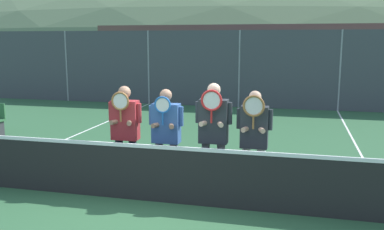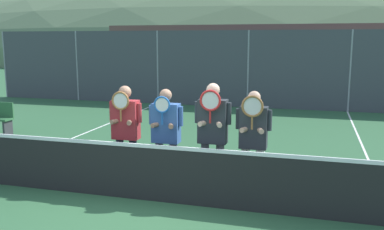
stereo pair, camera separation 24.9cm
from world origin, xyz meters
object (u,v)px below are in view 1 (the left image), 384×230
at_px(player_center_right, 213,130).
at_px(car_left_of_center, 236,76).
at_px(car_far_left, 113,75).
at_px(car_center, 372,79).
at_px(player_rightmost, 254,136).
at_px(player_leftmost, 125,128).
at_px(player_center_left, 166,132).

xyz_separation_m(player_center_right, car_left_of_center, (-1.30, 11.61, -0.13)).
distance_m(car_far_left, car_center, 10.79).
xyz_separation_m(player_center_right, player_rightmost, (0.63, 0.05, -0.07)).
bearing_deg(car_far_left, car_left_of_center, 4.60).
bearing_deg(car_far_left, player_leftmost, -64.91).
relative_size(player_leftmost, player_rightmost, 1.01).
distance_m(player_center_right, car_left_of_center, 11.68).
relative_size(car_far_left, car_left_of_center, 0.98).
bearing_deg(car_far_left, player_rightmost, -56.57).
bearing_deg(car_center, player_center_right, -109.61).
height_order(car_far_left, car_center, car_center).
xyz_separation_m(player_rightmost, car_center, (3.45, 11.40, -0.05)).
bearing_deg(car_center, car_far_left, -178.55).
bearing_deg(player_center_left, car_center, 66.80).
bearing_deg(car_left_of_center, car_center, -1.72).
distance_m(player_center_right, player_rightmost, 0.64).
xyz_separation_m(player_center_left, player_rightmost, (1.43, -0.02, 0.01)).
bearing_deg(player_leftmost, player_center_right, -2.02).
bearing_deg(player_center_left, car_left_of_center, 92.50).
distance_m(player_rightmost, car_center, 11.91).
bearing_deg(car_center, player_leftmost, -116.11).
relative_size(player_leftmost, car_far_left, 0.39).
xyz_separation_m(player_leftmost, car_left_of_center, (0.21, 11.55, -0.08)).
bearing_deg(player_leftmost, car_left_of_center, 88.98).
bearing_deg(player_center_right, player_center_left, 175.22).
height_order(player_center_right, car_far_left, car_far_left).
relative_size(player_leftmost, car_left_of_center, 0.38).
relative_size(player_leftmost, car_center, 0.39).
height_order(player_center_left, car_left_of_center, car_left_of_center).
height_order(car_far_left, car_left_of_center, car_far_left).
bearing_deg(car_center, car_left_of_center, 178.28).
relative_size(player_center_right, car_center, 0.41).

